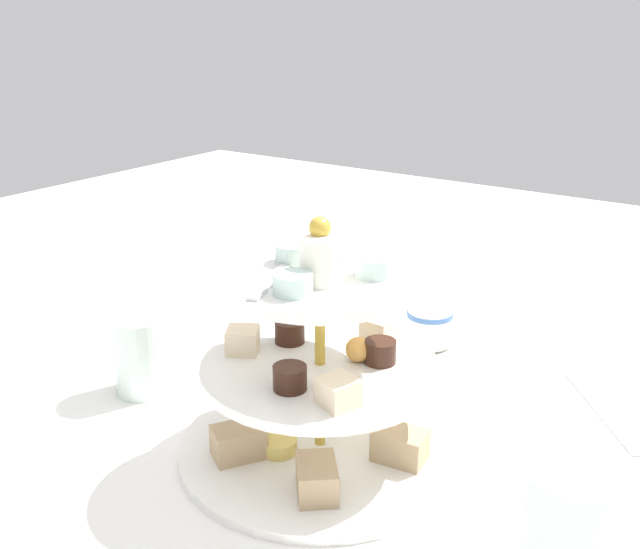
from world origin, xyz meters
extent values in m
plane|color=white|center=(0.00, 0.00, 0.00)|extent=(2.40, 2.40, 0.00)
cylinder|color=white|center=(0.00, 0.00, 0.01)|extent=(0.28, 0.28, 0.01)
cylinder|color=white|center=(0.00, 0.00, 0.09)|extent=(0.23, 0.23, 0.01)
cylinder|color=white|center=(0.00, 0.00, 0.18)|extent=(0.18, 0.18, 0.01)
cylinder|color=gold|center=(0.00, 0.00, 0.11)|extent=(0.01, 0.01, 0.23)
sphere|color=gold|center=(0.00, 0.00, 0.23)|extent=(0.02, 0.02, 0.02)
cube|color=tan|center=(-0.08, 0.00, 0.03)|extent=(0.06, 0.05, 0.03)
cube|color=tan|center=(-0.03, -0.07, 0.03)|extent=(0.05, 0.06, 0.03)
cube|color=tan|center=(0.06, -0.05, 0.03)|extent=(0.06, 0.05, 0.03)
cube|color=tan|center=(0.07, 0.04, 0.03)|extent=(0.06, 0.06, 0.03)
cube|color=tan|center=(-0.02, 0.08, 0.03)|extent=(0.04, 0.05, 0.03)
cylinder|color=#E5C660|center=(0.03, -0.02, 0.02)|extent=(0.04, 0.04, 0.01)
cylinder|color=#381E14|center=(0.06, 0.01, 0.11)|extent=(0.03, 0.03, 0.02)
cylinder|color=#381E14|center=(-0.03, 0.05, 0.11)|extent=(0.03, 0.03, 0.02)
cylinder|color=#381E14|center=(-0.02, -0.05, 0.11)|extent=(0.03, 0.03, 0.02)
cube|color=beige|center=(0.06, 0.06, 0.11)|extent=(0.04, 0.04, 0.02)
cube|color=beige|center=(-0.08, 0.02, 0.11)|extent=(0.03, 0.03, 0.02)
cube|color=beige|center=(0.02, -0.08, 0.11)|extent=(0.04, 0.04, 0.02)
sphere|color=gold|center=(-0.02, 0.03, 0.11)|extent=(0.02, 0.02, 0.02)
cylinder|color=silver|center=(-0.02, -0.04, 0.19)|extent=(0.03, 0.03, 0.02)
cylinder|color=silver|center=(0.05, 0.01, 0.19)|extent=(0.03, 0.03, 0.02)
cylinder|color=silver|center=(-0.03, 0.04, 0.19)|extent=(0.03, 0.03, 0.02)
cylinder|color=white|center=(0.01, 0.01, 0.20)|extent=(0.04, 0.04, 0.04)
cube|color=silver|center=(-0.04, -0.03, 0.18)|extent=(0.08, 0.06, 0.00)
cube|color=silver|center=(0.04, -0.03, 0.18)|extent=(0.09, 0.04, 0.00)
cylinder|color=silver|center=(0.07, 0.26, 0.06)|extent=(0.07, 0.07, 0.11)
cylinder|color=silver|center=(-0.22, -0.15, 0.04)|extent=(0.06, 0.06, 0.08)
cylinder|color=white|center=(-0.28, -0.02, 0.00)|extent=(0.09, 0.09, 0.01)
cylinder|color=white|center=(-0.28, -0.02, 0.03)|extent=(0.06, 0.06, 0.04)
cylinder|color=#4772B2|center=(-0.28, -0.02, 0.05)|extent=(0.06, 0.06, 0.01)
cube|color=silver|center=(-0.23, 0.21, 0.00)|extent=(0.14, 0.12, 0.00)
cylinder|color=silver|center=(0.01, -0.24, 0.04)|extent=(0.06, 0.06, 0.09)
camera|label=1|loc=(0.52, 0.35, 0.41)|focal=41.65mm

